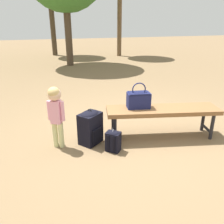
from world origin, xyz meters
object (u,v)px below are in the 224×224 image
Objects in this scene: backpack_large at (90,126)px; backpack_small at (113,140)px; handbag at (139,99)px; park_bench at (163,112)px; child_standing at (56,108)px.

backpack_small is at bearing 128.10° from backpack_large.
backpack_large reaches higher than backpack_small.
handbag is 0.78m from backpack_large.
handbag reaches higher than park_bench.
backpack_large is 1.65× the size of backpack_small.
park_bench is 0.85m from backpack_small.
handbag reaches higher than backpack_small.
handbag is at bearing -148.07° from backpack_small.
handbag is (0.33, -0.13, 0.18)m from park_bench.
park_bench is at bearing 172.78° from backpack_large.
child_standing is at bearing -25.83° from backpack_small.
child_standing is (1.47, -0.16, 0.17)m from park_bench.
backpack_large is at bearing -7.22° from park_bench.
child_standing is 0.54m from backpack_large.
child_standing reaches higher than backpack_small.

